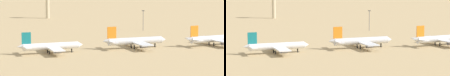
# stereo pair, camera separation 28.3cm
# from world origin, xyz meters

# --- Properties ---
(ground) EXTENTS (4000.00, 4000.00, 0.00)m
(ground) POSITION_xyz_m (0.00, 0.00, 0.00)
(ground) COLOR tan
(parked_jet_teal_2) EXTENTS (33.73, 28.28, 11.16)m
(parked_jet_teal_2) POSITION_xyz_m (-45.79, -1.68, 3.66)
(parked_jet_teal_2) COLOR white
(parked_jet_teal_2) RESTS_ON ground
(parked_jet_orange_3) EXTENTS (36.28, 30.43, 12.00)m
(parked_jet_orange_3) POSITION_xyz_m (0.45, -1.08, 3.93)
(parked_jet_orange_3) COLOR silver
(parked_jet_orange_3) RESTS_ON ground
(parked_jet_orange_4) EXTENTS (35.20, 29.67, 11.62)m
(parked_jet_orange_4) POSITION_xyz_m (44.60, -7.89, 3.81)
(parked_jet_orange_4) COLOR silver
(parked_jet_orange_4) RESTS_ON ground
(control_tower) EXTENTS (5.20, 5.20, 24.75)m
(control_tower) POSITION_xyz_m (-0.42, 178.75, 14.94)
(control_tower) COLOR #C6B793
(control_tower) RESTS_ON ground
(light_pole_mid) EXTENTS (1.80, 0.50, 13.77)m
(light_pole_mid) POSITION_xyz_m (37.85, 69.57, 8.06)
(light_pole_mid) COLOR #59595E
(light_pole_mid) RESTS_ON ground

